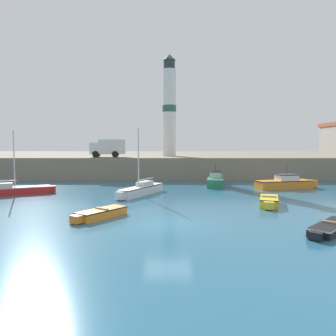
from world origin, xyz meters
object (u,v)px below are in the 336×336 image
at_px(dinghy_yellow_1, 269,201).
at_px(motorboat_green_6, 216,180).
at_px(motorboat_orange_0, 286,183).
at_px(truck_on_quay, 108,147).
at_px(dinghy_orange_7, 100,213).
at_px(dinghy_black_4, 331,227).
at_px(lighthouse, 169,107).
at_px(sailboat_white_5, 141,189).
at_px(sailboat_red_3, 9,190).

height_order(dinghy_yellow_1, motorboat_green_6, motorboat_green_6).
bearing_deg(motorboat_orange_0, truck_on_quay, 153.11).
bearing_deg(truck_on_quay, dinghy_yellow_1, -51.48).
bearing_deg(dinghy_orange_7, truck_on_quay, 99.47).
bearing_deg(motorboat_green_6, dinghy_black_4, -79.89).
distance_m(motorboat_orange_0, dinghy_orange_7, 19.75).
height_order(dinghy_yellow_1, dinghy_orange_7, dinghy_yellow_1).
bearing_deg(motorboat_orange_0, dinghy_orange_7, -139.84).
xyz_separation_m(motorboat_orange_0, truck_on_quay, (-18.81, 9.54, 3.33)).
relative_size(dinghy_yellow_1, dinghy_black_4, 1.03).
bearing_deg(dinghy_yellow_1, lighthouse, 106.97).
bearing_deg(dinghy_black_4, dinghy_orange_7, 166.15).
height_order(dinghy_black_4, sailboat_white_5, sailboat_white_5).
distance_m(sailboat_white_5, truck_on_quay, 14.95).
xyz_separation_m(motorboat_orange_0, sailboat_white_5, (-13.53, -4.02, -0.07)).
xyz_separation_m(dinghy_black_4, dinghy_orange_7, (-11.80, 2.91, 0.04)).
bearing_deg(lighthouse, dinghy_black_4, -75.11).
bearing_deg(dinghy_yellow_1, dinghy_orange_7, -159.99).
relative_size(sailboat_red_3, dinghy_black_4, 1.85).
xyz_separation_m(dinghy_orange_7, truck_on_quay, (-3.72, 22.28, 3.59)).
distance_m(sailboat_white_5, motorboat_green_6, 9.28).
height_order(sailboat_red_3, dinghy_black_4, sailboat_red_3).
distance_m(sailboat_red_3, lighthouse, 24.39).
distance_m(dinghy_yellow_1, sailboat_red_3, 20.73).
bearing_deg(truck_on_quay, lighthouse, 30.81).
bearing_deg(motorboat_green_6, truck_on_quay, 148.57).
relative_size(sailboat_red_3, sailboat_white_5, 1.09).
xyz_separation_m(dinghy_yellow_1, motorboat_green_6, (-2.21, 10.76, 0.27)).
xyz_separation_m(dinghy_yellow_1, sailboat_white_5, (-9.30, 4.76, 0.14)).
height_order(dinghy_orange_7, lighthouse, lighthouse).
relative_size(sailboat_white_5, motorboat_green_6, 1.23).
relative_size(dinghy_orange_7, truck_on_quay, 0.77).
bearing_deg(dinghy_yellow_1, motorboat_green_6, 101.63).
xyz_separation_m(sailboat_white_5, dinghy_orange_7, (-1.57, -8.72, -0.18)).
distance_m(dinghy_yellow_1, truck_on_quay, 23.69).
relative_size(motorboat_orange_0, dinghy_orange_7, 1.82).
relative_size(sailboat_white_5, dinghy_orange_7, 1.75).
bearing_deg(dinghy_orange_7, dinghy_yellow_1, 20.01).
bearing_deg(motorboat_orange_0, sailboat_red_3, -169.94).
relative_size(motorboat_orange_0, dinghy_black_4, 1.77).
bearing_deg(sailboat_red_3, motorboat_orange_0, 10.06).
bearing_deg(motorboat_green_6, motorboat_orange_0, -17.08).
xyz_separation_m(motorboat_orange_0, dinghy_yellow_1, (-4.23, -8.78, -0.21)).
bearing_deg(dinghy_black_4, dinghy_yellow_1, 97.70).
bearing_deg(lighthouse, motorboat_orange_0, -51.48).
bearing_deg(sailboat_red_3, sailboat_white_5, 1.67).
relative_size(motorboat_green_6, dinghy_orange_7, 1.42).
relative_size(sailboat_red_3, dinghy_orange_7, 1.91).
xyz_separation_m(lighthouse, truck_on_quay, (-7.61, -4.54, -5.50)).
bearing_deg(truck_on_quay, dinghy_orange_7, -80.53).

